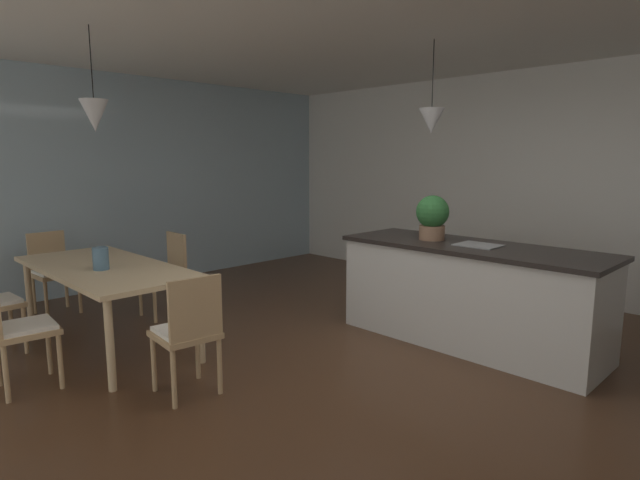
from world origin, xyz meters
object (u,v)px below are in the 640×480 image
at_px(chair_near_right, 17,326).
at_px(vase_on_dining_table, 101,259).
at_px(chair_kitchen_end, 188,330).
at_px(potted_plant_on_island, 432,216).
at_px(chair_window_end, 53,270).
at_px(chair_far_left, 166,271).
at_px(dining_table, 105,272).
at_px(kitchen_island, 469,293).

relative_size(chair_near_right, vase_on_dining_table, 4.56).
distance_m(chair_kitchen_end, chair_near_right, 1.24).
relative_size(chair_kitchen_end, potted_plant_on_island, 2.10).
xyz_separation_m(chair_near_right, vase_on_dining_table, (-0.30, 0.73, 0.35)).
height_order(chair_kitchen_end, chair_window_end, same).
relative_size(chair_kitchen_end, chair_far_left, 1.00).
bearing_deg(chair_kitchen_end, chair_near_right, -138.87).
xyz_separation_m(chair_kitchen_end, vase_on_dining_table, (-1.23, -0.08, 0.35)).
bearing_deg(chair_near_right, vase_on_dining_table, 112.26).
height_order(chair_window_end, chair_near_right, same).
bearing_deg(chair_near_right, dining_table, 118.93).
bearing_deg(chair_near_right, chair_far_left, 118.99).
bearing_deg(chair_window_end, chair_kitchen_end, -0.03).
height_order(chair_near_right, vase_on_dining_table, vase_on_dining_table).
bearing_deg(potted_plant_on_island, chair_far_left, -146.56).
height_order(chair_far_left, kitchen_island, kitchen_island).
bearing_deg(vase_on_dining_table, chair_kitchen_end, 3.92).
relative_size(chair_kitchen_end, chair_window_end, 1.00).
height_order(chair_kitchen_end, chair_far_left, same).
distance_m(chair_kitchen_end, chair_far_left, 2.02).
relative_size(chair_far_left, potted_plant_on_island, 2.10).
bearing_deg(chair_kitchen_end, dining_table, 179.81).
distance_m(dining_table, chair_window_end, 1.40).
xyz_separation_m(chair_near_right, kitchen_island, (1.78, 3.14, -0.01)).
distance_m(dining_table, vase_on_dining_table, 0.24).
bearing_deg(kitchen_island, chair_near_right, -119.55).
bearing_deg(vase_on_dining_table, chair_near_right, -67.74).
distance_m(chair_near_right, chair_far_left, 1.87).
height_order(chair_window_end, potted_plant_on_island, potted_plant_on_island).
xyz_separation_m(dining_table, chair_near_right, (0.45, -0.82, -0.19)).
height_order(chair_window_end, kitchen_island, kitchen_island).
bearing_deg(chair_window_end, chair_far_left, 41.48).
bearing_deg(kitchen_island, dining_table, -133.87).
distance_m(chair_window_end, vase_on_dining_table, 1.58).
distance_m(chair_window_end, potted_plant_on_island, 4.02).
relative_size(dining_table, kitchen_island, 0.87).
distance_m(chair_far_left, vase_on_dining_table, 1.15).
bearing_deg(potted_plant_on_island, chair_near_right, -113.58).
relative_size(chair_window_end, chair_near_right, 1.00).
height_order(dining_table, chair_far_left, chair_far_left).
xyz_separation_m(chair_kitchen_end, kitchen_island, (0.85, 2.33, -0.01)).
bearing_deg(chair_near_right, chair_kitchen_end, 41.13).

